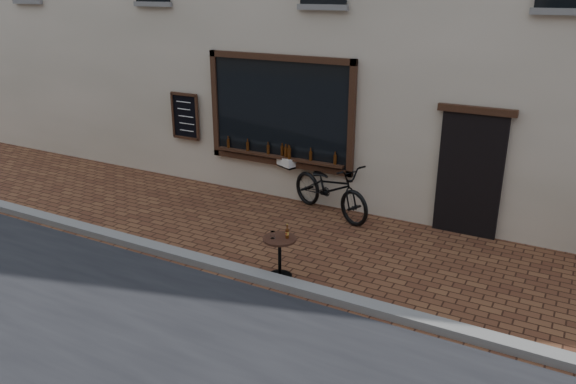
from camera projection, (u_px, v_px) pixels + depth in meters
The scene contains 4 objects.
ground at pixel (278, 293), 8.18m from camera, with size 90.00×90.00×0.00m, color #4D2818.
kerb at pixel (284, 283), 8.32m from camera, with size 90.00×0.25×0.12m, color slate.
cargo_bicycle at pixel (329, 187), 10.85m from camera, with size 2.46×1.54×1.15m.
bistro_table at pixel (280, 249), 8.48m from camera, with size 0.51×0.51×0.88m.
Camera 1 is at (3.57, -6.21, 4.20)m, focal length 35.00 mm.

